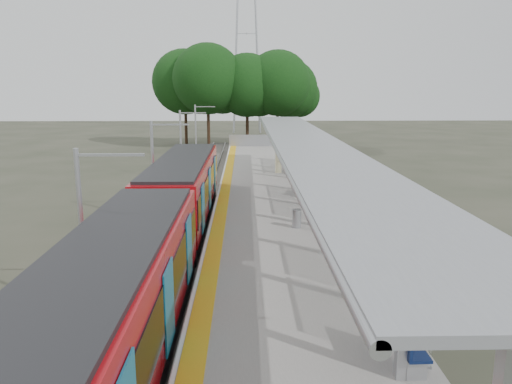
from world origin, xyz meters
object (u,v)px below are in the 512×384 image
train (161,227)px  bench_far (299,165)px  bench_near (403,339)px  info_pillar_far (278,161)px  bench_mid (311,186)px  litter_bin (297,218)px

train → bench_far: train is taller
bench_near → bench_far: size_ratio=1.08×
info_pillar_far → bench_mid: bearing=-86.3°
train → litter_bin: size_ratio=33.28×
train → bench_far: (7.11, 17.84, -0.51)m
bench_near → bench_mid: 17.86m
train → litter_bin: train is taller
train → bench_far: bearing=68.3°
bench_near → bench_mid: (0.23, 17.86, -0.02)m
train → bench_mid: bearing=55.4°
bench_mid → info_pillar_far: size_ratio=0.83×
bench_near → bench_mid: bench_near is taller
info_pillar_far → litter_bin: 14.53m
train → litter_bin: 6.48m
bench_mid → bench_far: size_ratio=1.08×
bench_near → litter_bin: 11.27m
bench_near → info_pillar_far: size_ratio=0.83×
bench_mid → litter_bin: 6.82m
bench_near → bench_far: 25.63m
info_pillar_far → bench_near: bearing=-93.5°
bench_far → litter_bin: (-1.64, -14.43, -0.13)m
bench_mid → litter_bin: bearing=-87.0°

